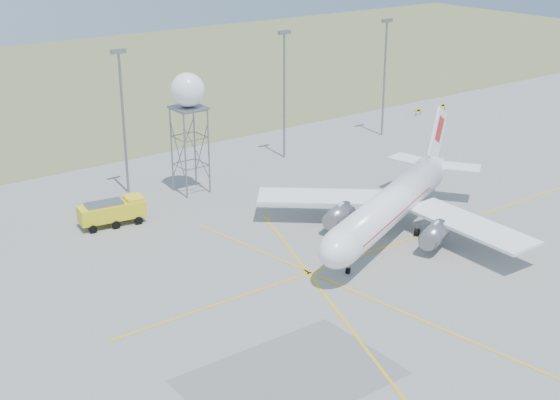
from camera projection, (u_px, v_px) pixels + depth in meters
grass_strip at (18, 91)px, 172.65m from camera, size 400.00×120.00×0.03m
mast_b at (123, 110)px, 107.41m from camera, size 2.20×0.50×20.50m
mast_c at (284, 84)px, 123.13m from camera, size 2.20×0.50×20.50m
mast_d at (385, 68)px, 135.48m from camera, size 2.20×0.50×20.50m
taxi_sign_near at (418, 111)px, 152.68m from camera, size 1.60×0.17×1.20m
taxi_sign_far at (443, 105)px, 156.61m from camera, size 1.60×0.17×1.20m
airliner_main at (391, 206)px, 95.76m from camera, size 36.31×33.88×12.95m
radar_tower at (189, 126)px, 108.64m from camera, size 4.76×4.76×17.22m
fire_truck at (114, 213)px, 99.89m from camera, size 8.71×4.29×3.36m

